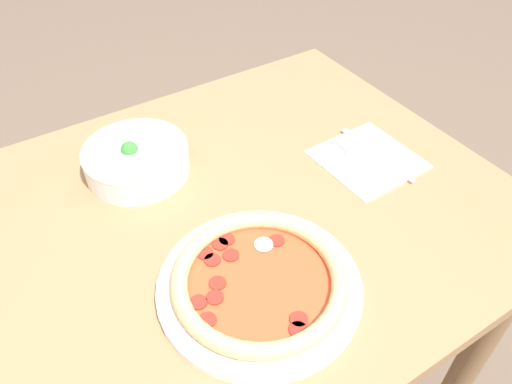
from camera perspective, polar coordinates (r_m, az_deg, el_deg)
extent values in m
cube|color=#99724C|center=(0.89, -5.69, -3.86)|extent=(1.10, 0.81, 0.03)
cylinder|color=olive|center=(1.28, 23.82, -16.25)|extent=(0.06, 0.06, 0.74)
cylinder|color=olive|center=(1.55, 5.09, 0.97)|extent=(0.06, 0.06, 0.74)
cylinder|color=white|center=(0.77, 0.35, -10.72)|extent=(0.31, 0.31, 0.01)
torus|color=#DBB77A|center=(0.76, 0.36, -9.87)|extent=(0.27, 0.27, 0.03)
cylinder|color=#D14C28|center=(0.77, 0.35, -10.33)|extent=(0.23, 0.23, 0.01)
cylinder|color=maroon|center=(0.73, -5.57, -14.35)|extent=(0.03, 0.03, 0.00)
cylinder|color=maroon|center=(0.79, -5.01, -7.74)|extent=(0.03, 0.03, 0.00)
cylinder|color=maroon|center=(0.81, -4.11, -5.96)|extent=(0.03, 0.03, 0.00)
cylinder|color=maroon|center=(0.80, -5.79, -7.01)|extent=(0.03, 0.03, 0.00)
cylinder|color=maroon|center=(0.75, -4.72, -11.92)|extent=(0.03, 0.03, 0.00)
cylinder|color=maroon|center=(0.80, -2.88, -7.22)|extent=(0.03, 0.03, 0.00)
cylinder|color=maroon|center=(0.72, 5.05, -15.28)|extent=(0.03, 0.03, 0.00)
cylinder|color=maroon|center=(0.75, -6.59, -12.40)|extent=(0.03, 0.03, 0.00)
cylinder|color=maroon|center=(0.73, 4.91, -14.28)|extent=(0.03, 0.03, 0.00)
cylinder|color=maroon|center=(0.76, -4.42, -10.34)|extent=(0.03, 0.03, 0.00)
cylinder|color=maroon|center=(0.82, -3.11, -5.34)|extent=(0.03, 0.03, 0.00)
cylinder|color=maroon|center=(0.82, 2.36, -5.57)|extent=(0.03, 0.03, 0.00)
ellipsoid|color=silver|center=(0.81, 0.88, -5.99)|extent=(0.03, 0.03, 0.01)
cylinder|color=white|center=(0.98, -13.46, 3.57)|extent=(0.20, 0.20, 0.06)
torus|color=white|center=(0.96, -13.68, 4.63)|extent=(0.20, 0.20, 0.01)
ellipsoid|color=#998466|center=(0.92, -13.93, 1.96)|extent=(0.04, 0.04, 0.02)
ellipsoid|color=#998466|center=(0.93, -14.05, 2.54)|extent=(0.03, 0.02, 0.02)
ellipsoid|color=tan|center=(0.97, -13.77, 4.44)|extent=(0.04, 0.04, 0.02)
ellipsoid|color=tan|center=(0.94, -14.80, 2.94)|extent=(0.04, 0.04, 0.02)
ellipsoid|color=tan|center=(0.91, -13.79, 1.68)|extent=(0.04, 0.03, 0.02)
ellipsoid|color=tan|center=(0.93, -15.47, 2.42)|extent=(0.04, 0.04, 0.02)
ellipsoid|color=tan|center=(0.99, -15.59, 5.12)|extent=(0.04, 0.04, 0.02)
ellipsoid|color=#998466|center=(0.92, -10.49, 2.46)|extent=(0.04, 0.04, 0.02)
sphere|color=#388433|center=(0.96, -14.27, 4.71)|extent=(0.03, 0.03, 0.03)
cube|color=white|center=(1.02, 12.63, 3.68)|extent=(0.19, 0.19, 0.00)
cube|color=silver|center=(0.99, 12.51, 2.54)|extent=(0.01, 0.12, 0.00)
cube|color=silver|center=(1.04, 9.57, 5.26)|extent=(0.00, 0.05, 0.00)
cube|color=silver|center=(1.03, 9.40, 5.18)|extent=(0.00, 0.05, 0.00)
cube|color=silver|center=(1.03, 9.22, 5.11)|extent=(0.00, 0.05, 0.00)
cube|color=silver|center=(1.03, 9.03, 5.03)|extent=(0.00, 0.05, 0.00)
cube|color=silver|center=(1.00, 15.91, 2.42)|extent=(0.01, 0.08, 0.01)
cube|color=silver|center=(1.05, 12.10, 5.40)|extent=(0.02, 0.12, 0.00)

